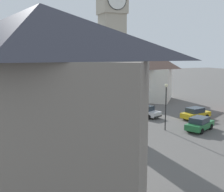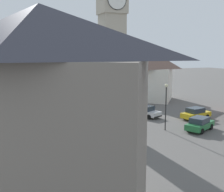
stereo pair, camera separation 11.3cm
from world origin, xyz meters
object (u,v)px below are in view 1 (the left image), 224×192
(car_blue_kerb, at_px, (17,137))
(car_silver_kerb, at_px, (63,113))
(car_red_corner, at_px, (133,104))
(car_green_alley, at_px, (195,113))
(tree, at_px, (6,87))
(building_terrace_right, at_px, (147,74))
(car_white_side, at_px, (145,111))
(clock_tower, at_px, (112,11))
(car_black_far, at_px, (200,124))
(pedestrian, at_px, (110,106))
(building_corner_back, at_px, (44,120))
(lamp_post, at_px, (166,100))

(car_blue_kerb, xyz_separation_m, car_silver_kerb, (6.22, 8.64, 0.00))
(car_red_corner, xyz_separation_m, car_green_alley, (4.55, -9.22, 0.00))
(tree, bearing_deg, building_terrace_right, 23.94)
(car_white_side, relative_size, tree, 0.65)
(car_red_corner, height_order, car_white_side, same)
(clock_tower, height_order, car_green_alley, clock_tower)
(car_blue_kerb, bearing_deg, car_black_far, -7.80)
(clock_tower, bearing_deg, car_black_far, -19.63)
(car_blue_kerb, bearing_deg, pedestrian, 36.45)
(car_red_corner, bearing_deg, car_blue_kerb, -147.86)
(car_blue_kerb, height_order, car_green_alley, same)
(car_white_side, distance_m, pedestrian, 5.57)
(car_white_side, height_order, building_corner_back, building_corner_back)
(clock_tower, distance_m, tree, 14.62)
(clock_tower, bearing_deg, car_red_corner, 53.54)
(car_blue_kerb, relative_size, tree, 0.64)
(car_silver_kerb, xyz_separation_m, building_corner_back, (-5.59, -22.53, 4.73))
(building_corner_back, height_order, lamp_post, building_corner_back)
(tree, bearing_deg, car_green_alley, -11.90)
(car_white_side, bearing_deg, car_green_alley, -33.66)
(car_white_side, relative_size, car_black_far, 1.00)
(car_silver_kerb, relative_size, lamp_post, 0.79)
(car_black_far, height_order, pedestrian, pedestrian)
(car_blue_kerb, height_order, car_silver_kerb, same)
(clock_tower, height_order, car_white_side, clock_tower)
(clock_tower, bearing_deg, pedestrian, 69.65)
(clock_tower, xyz_separation_m, pedestrian, (3.42, 9.23, -11.80))
(car_green_alley, distance_m, pedestrian, 11.93)
(car_black_far, bearing_deg, building_terrace_right, 77.23)
(building_terrace_right, bearing_deg, clock_tower, -129.27)
(pedestrian, bearing_deg, car_red_corner, 15.94)
(clock_tower, bearing_deg, tree, 150.14)
(tree, xyz_separation_m, building_terrace_right, (24.35, 10.81, 0.02))
(clock_tower, xyz_separation_m, building_terrace_right, (13.79, 16.87, -8.07))
(car_blue_kerb, bearing_deg, building_terrace_right, 36.42)
(car_blue_kerb, relative_size, car_silver_kerb, 1.06)
(pedestrian, distance_m, lamp_post, 11.48)
(lamp_post, bearing_deg, clock_tower, 163.18)
(car_blue_kerb, relative_size, lamp_post, 0.84)
(car_blue_kerb, height_order, car_white_side, same)
(clock_tower, xyz_separation_m, car_blue_kerb, (-9.97, -0.66, -12.05))
(car_silver_kerb, height_order, lamp_post, lamp_post)
(car_green_alley, bearing_deg, car_silver_kerb, 157.23)
(car_white_side, bearing_deg, pedestrian, 128.13)
(building_terrace_right, distance_m, building_corner_back, 39.03)
(car_white_side, bearing_deg, car_silver_kerb, 163.61)
(clock_tower, height_order, lamp_post, clock_tower)
(pedestrian, relative_size, building_terrace_right, 0.14)
(clock_tower, bearing_deg, car_green_alley, 5.80)
(car_black_far, relative_size, building_terrace_right, 0.38)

